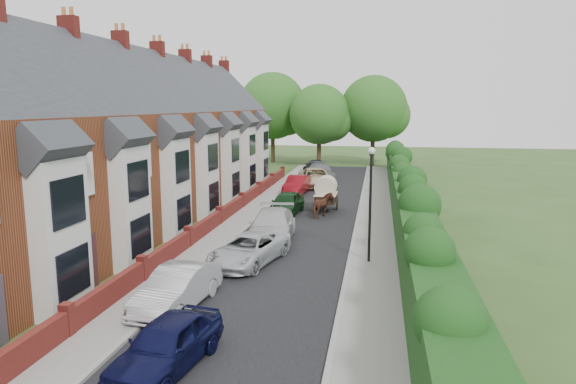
# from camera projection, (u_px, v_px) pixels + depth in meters

# --- Properties ---
(ground) EXTENTS (140.00, 140.00, 0.00)m
(ground) POSITION_uv_depth(u_px,v_px,m) (275.00, 291.00, 19.38)
(ground) COLOR #2D4C1E
(ground) RESTS_ON ground
(road) EXTENTS (6.00, 58.00, 0.02)m
(road) POSITION_uv_depth(u_px,v_px,m) (304.00, 224.00, 30.14)
(road) COLOR black
(road) RESTS_ON ground
(pavement_hedge_side) EXTENTS (2.20, 58.00, 0.12)m
(pavement_hedge_side) POSITION_uv_depth(u_px,v_px,m) (375.00, 226.00, 29.43)
(pavement_hedge_side) COLOR gray
(pavement_hedge_side) RESTS_ON ground
(pavement_house_side) EXTENTS (1.70, 58.00, 0.12)m
(pavement_house_side) POSITION_uv_depth(u_px,v_px,m) (241.00, 221.00, 30.79)
(pavement_house_side) COLOR gray
(pavement_house_side) RESTS_ON ground
(kerb_hedge_side) EXTENTS (0.18, 58.00, 0.13)m
(kerb_hedge_side) POSITION_uv_depth(u_px,v_px,m) (356.00, 225.00, 29.61)
(kerb_hedge_side) COLOR gray
(kerb_hedge_side) RESTS_ON ground
(kerb_house_side) EXTENTS (0.18, 58.00, 0.13)m
(kerb_house_side) POSITION_uv_depth(u_px,v_px,m) (254.00, 221.00, 30.66)
(kerb_house_side) COLOR gray
(kerb_house_side) RESTS_ON ground
(hedge) EXTENTS (2.10, 58.00, 2.85)m
(hedge) POSITION_uv_depth(u_px,v_px,m) (408.00, 201.00, 28.86)
(hedge) COLOR #193912
(hedge) RESTS_ON ground
(terrace_row) EXTENTS (9.05, 40.50, 11.50)m
(terrace_row) POSITION_uv_depth(u_px,v_px,m) (128.00, 147.00, 30.19)
(terrace_row) COLOR brown
(terrace_row) RESTS_ON ground
(garden_wall_row) EXTENTS (0.35, 40.35, 1.10)m
(garden_wall_row) POSITION_uv_depth(u_px,v_px,m) (220.00, 217.00, 29.93)
(garden_wall_row) COLOR maroon
(garden_wall_row) RESTS_ON ground
(lamppost) EXTENTS (0.32, 0.32, 5.16)m
(lamppost) POSITION_uv_depth(u_px,v_px,m) (371.00, 190.00, 22.12)
(lamppost) COLOR black
(lamppost) RESTS_ON ground
(tree_far_left) EXTENTS (7.14, 6.80, 9.29)m
(tree_far_left) POSITION_uv_depth(u_px,v_px,m) (322.00, 116.00, 57.78)
(tree_far_left) COLOR #332316
(tree_far_left) RESTS_ON ground
(tree_far_right) EXTENTS (7.98, 7.60, 10.31)m
(tree_far_right) POSITION_uv_depth(u_px,v_px,m) (377.00, 110.00, 58.59)
(tree_far_right) COLOR #332316
(tree_far_right) RESTS_ON ground
(tree_far_back) EXTENTS (8.40, 8.00, 10.82)m
(tree_far_back) POSITION_uv_depth(u_px,v_px,m) (276.00, 108.00, 61.56)
(tree_far_back) COLOR #332316
(tree_far_back) RESTS_ON ground
(car_navy) EXTENTS (2.26, 4.30, 1.39)m
(car_navy) POSITION_uv_depth(u_px,v_px,m) (167.00, 344.00, 13.53)
(car_navy) COLOR #0B0D34
(car_navy) RESTS_ON ground
(car_silver_a) EXTENTS (1.96, 4.47, 1.43)m
(car_silver_a) POSITION_uv_depth(u_px,v_px,m) (177.00, 288.00, 17.63)
(car_silver_a) COLOR #B7B7BC
(car_silver_a) RESTS_ON ground
(car_silver_b) EXTENTS (3.19, 5.09, 1.31)m
(car_silver_b) POSITION_uv_depth(u_px,v_px,m) (248.00, 250.00, 22.54)
(car_silver_b) COLOR silver
(car_silver_b) RESTS_ON ground
(car_white) EXTENTS (2.71, 5.65, 1.59)m
(car_white) POSITION_uv_depth(u_px,v_px,m) (272.00, 226.00, 26.31)
(car_white) COLOR #BEBEBE
(car_white) RESTS_ON ground
(car_green) EXTENTS (1.99, 4.34, 1.44)m
(car_green) POSITION_uv_depth(u_px,v_px,m) (287.00, 203.00, 32.85)
(car_green) COLOR black
(car_green) RESTS_ON ground
(car_red) EXTENTS (1.82, 4.39, 1.41)m
(car_red) POSITION_uv_depth(u_px,v_px,m) (297.00, 185.00, 40.57)
(car_red) COLOR maroon
(car_red) RESTS_ON ground
(car_beige) EXTENTS (3.86, 6.05, 1.55)m
(car_beige) POSITION_uv_depth(u_px,v_px,m) (315.00, 177.00, 44.14)
(car_beige) COLOR beige
(car_beige) RESTS_ON ground
(car_grey) EXTENTS (3.31, 5.67, 1.54)m
(car_grey) POSITION_uv_depth(u_px,v_px,m) (321.00, 172.00, 48.06)
(car_grey) COLOR slate
(car_grey) RESTS_ON ground
(car_black) EXTENTS (2.16, 4.13, 1.34)m
(car_black) POSITION_uv_depth(u_px,v_px,m) (314.00, 165.00, 53.75)
(car_black) COLOR black
(car_black) RESTS_ON ground
(horse) EXTENTS (1.43, 1.97, 1.52)m
(horse) POSITION_uv_depth(u_px,v_px,m) (323.00, 206.00, 31.81)
(horse) COLOR #562F1F
(horse) RESTS_ON ground
(horse_cart) EXTENTS (1.48, 3.26, 2.35)m
(horse_cart) POSITION_uv_depth(u_px,v_px,m) (326.00, 191.00, 33.60)
(horse_cart) COLOR black
(horse_cart) RESTS_ON ground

